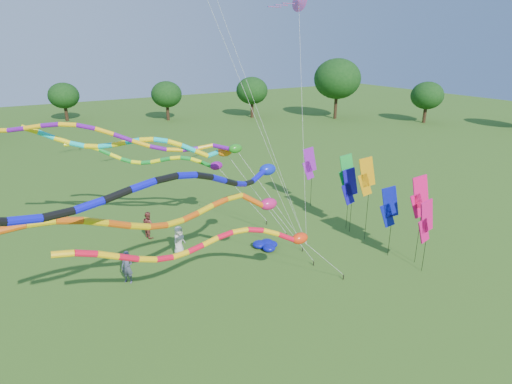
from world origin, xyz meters
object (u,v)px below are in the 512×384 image
person_a (179,240)px  person_b (127,267)px  tube_kite_orange (186,213)px  person_c (148,225)px  tube_kite_red (224,243)px  blue_nylon_heap (266,244)px

person_a → person_b: (-3.44, -1.57, 0.00)m
tube_kite_orange → person_c: (1.08, 9.45, -4.38)m
tube_kite_red → person_a: size_ratio=7.50×
tube_kite_orange → person_a: bearing=65.7°
person_a → person_c: bearing=73.3°
tube_kite_orange → person_c: 10.47m
tube_kite_orange → person_a: size_ratio=8.51×
tube_kite_orange → blue_nylon_heap: tube_kite_orange is taller
tube_kite_orange → person_c: tube_kite_orange is taller
tube_kite_red → blue_nylon_heap: size_ratio=9.94×
person_a → blue_nylon_heap: bearing=-53.0°
tube_kite_red → blue_nylon_heap: (5.27, 4.82, -3.48)m
blue_nylon_heap → person_b: person_b is taller
tube_kite_red → person_b: tube_kite_red is taller
person_b → person_a: bearing=71.9°
blue_nylon_heap → person_c: person_c is taller
tube_kite_orange → person_b: size_ratio=8.49×
person_b → person_c: 5.43m
person_a → person_b: bearing=173.7°
tube_kite_red → person_b: 6.64m
tube_kite_red → blue_nylon_heap: tube_kite_red is taller
blue_nylon_heap → tube_kite_red: bearing=-137.6°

